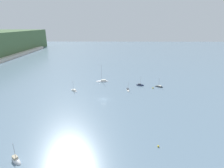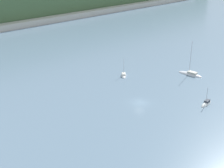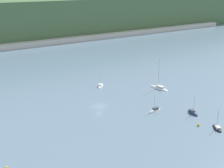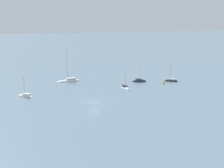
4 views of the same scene
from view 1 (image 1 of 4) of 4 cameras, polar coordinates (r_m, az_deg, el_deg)
The scene contains 9 objects.
ground_plane at distance 87.98m, azimuth -2.84°, elevation -4.98°, with size 600.00×600.00×0.00m, color slate.
sailboat_0 at distance 108.42m, azimuth 9.12°, elevation -0.43°, with size 2.87×5.19×6.77m.
sailboat_1 at distance 108.39m, azimuth 15.09°, elevation -0.87°, with size 3.83×5.13×6.27m.
sailboat_2 at distance 114.48m, azimuth -3.14°, elevation 0.87°, with size 3.39×8.93×12.34m.
sailboat_3 at distance 99.62m, azimuth 5.20°, elevation -2.03°, with size 5.36×2.17×5.90m.
sailboat_4 at distance 58.82m, azimuth -28.83°, elevation -21.07°, with size 4.10×4.65×6.92m.
sailboat_5 at distance 100.85m, azimuth -12.35°, elevation -2.15°, with size 5.23×5.31×6.67m.
mooring_buoy_0 at distance 104.78m, azimuth 13.23°, elevation -1.24°, with size 0.74×0.74×0.74m.
mooring_buoy_1 at distance 58.58m, azimuth 14.89°, elevation -19.02°, with size 0.57×0.57×0.57m.
Camera 1 is at (-80.17, -5.48, 35.82)m, focal length 28.00 mm.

